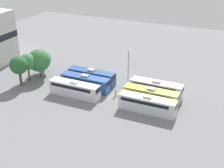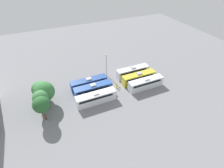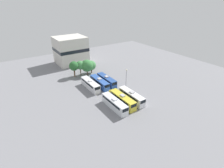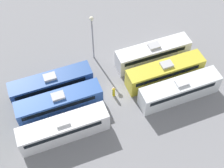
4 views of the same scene
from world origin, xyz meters
name	(u,v)px [view 2 (image 2 of 4)]	position (x,y,z in m)	size (l,w,h in m)	color
ground_plane	(117,87)	(0.00, 0.00, 0.00)	(120.70, 120.70, 0.00)	gray
bus_0	(146,83)	(-3.49, -7.82, 1.66)	(2.49, 11.00, 3.39)	silver
bus_1	(139,77)	(-0.09, -7.40, 1.66)	(2.49, 11.00, 3.39)	gold
bus_2	(133,72)	(3.63, -7.34, 1.66)	(2.49, 11.00, 3.39)	silver
bus_3	(96,98)	(-3.60, 7.96, 1.66)	(2.49, 11.00, 3.39)	silver
bus_4	(93,89)	(0.11, 7.48, 1.66)	(2.49, 11.00, 3.39)	#2D56A8
bus_5	(89,83)	(3.41, 7.69, 1.66)	(2.49, 11.00, 3.39)	#284C93
worker_person	(117,86)	(-0.17, 0.16, 0.85)	(0.36, 0.36, 1.82)	gold
light_pole	(106,61)	(7.34, 0.39, 5.32)	(0.60, 0.60, 7.85)	gray
tree_0	(41,105)	(-4.23, 21.40, 4.81)	(4.01, 4.01, 6.87)	brown
tree_1	(40,98)	(-1.39, 21.34, 4.63)	(3.78, 3.78, 6.55)	brown
tree_2	(44,92)	(1.28, 20.21, 4.22)	(5.27, 5.27, 6.86)	brown
tree_3	(40,89)	(3.81, 21.27, 3.50)	(4.31, 4.31, 5.67)	brown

